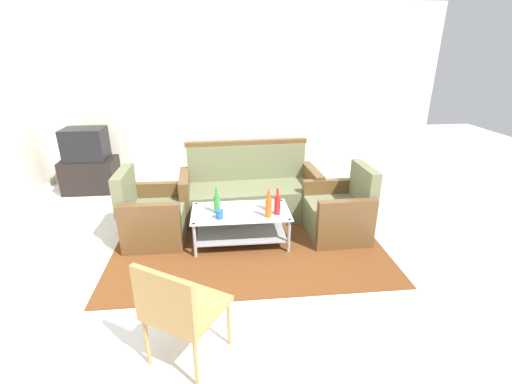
# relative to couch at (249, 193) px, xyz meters

# --- Properties ---
(ground_plane) EXTENTS (14.00, 14.00, 0.00)m
(ground_plane) POSITION_rel_couch_xyz_m (0.02, -1.42, -0.32)
(ground_plane) COLOR white
(wall_back) EXTENTS (6.52, 0.12, 2.80)m
(wall_back) POSITION_rel_couch_xyz_m (0.02, 1.64, 1.08)
(wall_back) COLOR silver
(wall_back) RESTS_ON ground
(rug) EXTENTS (3.03, 2.20, 0.01)m
(rug) POSITION_rel_couch_xyz_m (-0.08, -0.70, -0.31)
(rug) COLOR brown
(rug) RESTS_ON ground
(couch) EXTENTS (1.83, 0.82, 0.96)m
(couch) POSITION_rel_couch_xyz_m (0.00, 0.00, 0.00)
(couch) COLOR #6B704C
(couch) RESTS_ON rug
(armchair_left) EXTENTS (0.71, 0.77, 0.85)m
(armchair_left) POSITION_rel_couch_xyz_m (-1.18, -0.56, -0.03)
(armchair_left) COLOR #6B704C
(armchair_left) RESTS_ON rug
(armchair_right) EXTENTS (0.72, 0.78, 0.85)m
(armchair_right) POSITION_rel_couch_xyz_m (1.02, -0.67, -0.03)
(armchair_right) COLOR #6B704C
(armchair_right) RESTS_ON rug
(coffee_table) EXTENTS (1.10, 0.60, 0.40)m
(coffee_table) POSITION_rel_couch_xyz_m (-0.16, -0.76, -0.04)
(coffee_table) COLOR silver
(coffee_table) RESTS_ON rug
(bottle_orange) EXTENTS (0.07, 0.07, 0.31)m
(bottle_orange) POSITION_rel_couch_xyz_m (0.13, -0.94, 0.21)
(bottle_orange) COLOR #D85919
(bottle_orange) RESTS_ON coffee_table
(bottle_red) EXTENTS (0.07, 0.07, 0.30)m
(bottle_red) POSITION_rel_couch_xyz_m (0.23, -0.88, 0.21)
(bottle_red) COLOR red
(bottle_red) RESTS_ON coffee_table
(bottle_green) EXTENTS (0.07, 0.07, 0.31)m
(bottle_green) POSITION_rel_couch_xyz_m (-0.43, -0.78, 0.21)
(bottle_green) COLOR #2D8C38
(bottle_green) RESTS_ON coffee_table
(bottle_brown) EXTENTS (0.06, 0.06, 0.25)m
(bottle_brown) POSITION_rel_couch_xyz_m (0.15, -0.75, 0.19)
(bottle_brown) COLOR brown
(bottle_brown) RESTS_ON coffee_table
(cup) EXTENTS (0.08, 0.08, 0.10)m
(cup) POSITION_rel_couch_xyz_m (-0.40, -0.93, 0.14)
(cup) COLOR #2659A5
(cup) RESTS_ON coffee_table
(tv_stand) EXTENTS (0.80, 0.50, 0.52)m
(tv_stand) POSITION_rel_couch_xyz_m (-2.40, 1.13, -0.06)
(tv_stand) COLOR black
(tv_stand) RESTS_ON ground
(television) EXTENTS (0.61, 0.46, 0.48)m
(television) POSITION_rel_couch_xyz_m (-2.40, 1.13, 0.44)
(television) COLOR black
(television) RESTS_ON tv_stand
(wicker_chair) EXTENTS (0.66, 0.66, 0.84)m
(wicker_chair) POSITION_rel_couch_xyz_m (-0.69, -2.43, 0.18)
(wicker_chair) COLOR #AD844C
(wicker_chair) RESTS_ON ground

